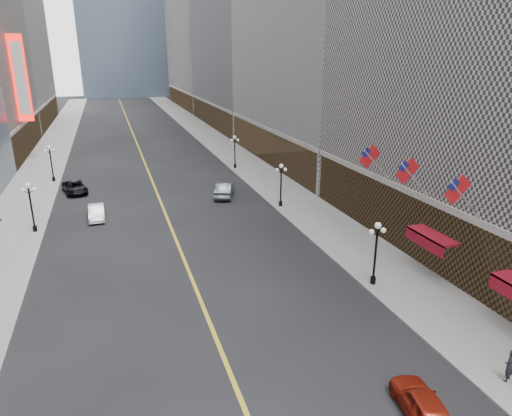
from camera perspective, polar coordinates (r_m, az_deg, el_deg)
sidewalk_east at (r=68.77m, az=-1.74°, el=5.88°), size 6.00×230.00×0.15m
sidewalk_west at (r=66.86m, az=-25.50°, el=3.69°), size 6.00×230.00×0.15m
lane_line at (r=76.12m, az=-14.14°, el=6.52°), size 0.25×200.00×0.02m
bldg_east_c at (r=106.59m, az=1.16°, el=23.42°), size 26.60×40.60×48.80m
streetlamp_east_1 at (r=31.91m, az=14.78°, el=-4.73°), size 1.26×0.44×4.52m
streetlamp_east_2 at (r=47.15m, az=3.15°, el=3.44°), size 1.26×0.44×4.52m
streetlamp_east_3 at (r=63.83m, az=-2.67°, el=7.46°), size 1.26×0.44×4.52m
streetlamp_west_2 at (r=44.78m, az=-26.35°, el=0.67°), size 1.26×0.44×4.52m
streetlamp_west_3 at (r=62.11m, az=-24.26°, el=5.53°), size 1.26×0.44×4.52m
flag_3 at (r=30.33m, az=24.10°, el=1.82°), size 2.87×0.12×2.87m
flag_4 at (r=34.05m, az=18.62°, el=4.17°), size 2.87×0.12×2.87m
flag_5 at (r=38.06m, az=14.23°, el=6.03°), size 2.87×0.12×2.87m
awning_c at (r=34.26m, az=20.91°, el=-3.41°), size 1.40×4.00×0.93m
theatre_marquee at (r=75.37m, az=-27.36°, el=14.17°), size 2.00×0.55×12.00m
car_nb_mid at (r=46.97m, az=-19.31°, el=-0.50°), size 1.50×4.14×1.36m
car_nb_far at (r=56.67m, az=-21.71°, el=2.40°), size 3.31×5.28×1.36m
car_sb_mid at (r=22.86m, az=20.12°, el=-22.10°), size 2.44×4.39×1.41m
car_sb_far at (r=51.52m, az=-3.95°, el=2.36°), size 3.47×5.40×1.68m
ped_ne_corner at (r=26.23m, az=29.12°, el=-16.83°), size 0.77×0.70×1.71m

